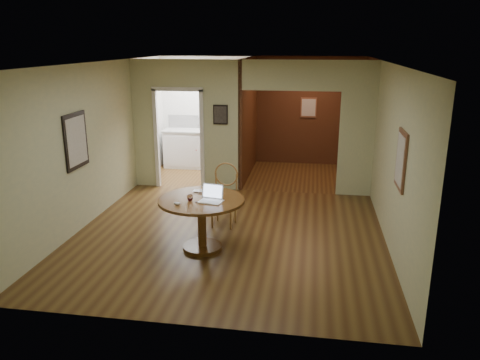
% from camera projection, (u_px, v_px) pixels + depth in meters
% --- Properties ---
extents(floor, '(5.00, 5.00, 0.00)m').
position_uv_depth(floor, '(228.00, 237.00, 7.57)').
color(floor, '#472C14').
rests_on(floor, ground).
extents(room_shell, '(5.20, 7.50, 5.00)m').
position_uv_depth(room_shell, '(232.00, 125.00, 10.21)').
color(room_shell, silver).
rests_on(room_shell, ground).
extents(dining_table, '(1.28, 1.28, 0.80)m').
position_uv_depth(dining_table, '(202.00, 212.00, 6.97)').
color(dining_table, brown).
rests_on(dining_table, ground).
extents(chair, '(0.49, 0.49, 1.07)m').
position_uv_depth(chair, '(225.00, 191.00, 7.95)').
color(chair, olive).
rests_on(chair, ground).
extents(open_laptop, '(0.36, 0.34, 0.23)m').
position_uv_depth(open_laptop, '(212.00, 197.00, 6.82)').
color(open_laptop, white).
rests_on(open_laptop, dining_table).
extents(closed_laptop, '(0.30, 0.19, 0.02)m').
position_uv_depth(closed_laptop, '(202.00, 192.00, 7.18)').
color(closed_laptop, silver).
rests_on(closed_laptop, dining_table).
extents(mouse, '(0.11, 0.08, 0.04)m').
position_uv_depth(mouse, '(177.00, 204.00, 6.65)').
color(mouse, white).
rests_on(mouse, dining_table).
extents(wine_glass, '(0.09, 0.09, 0.10)m').
position_uv_depth(wine_glass, '(190.00, 197.00, 6.82)').
color(wine_glass, white).
rests_on(wine_glass, dining_table).
extents(pen, '(0.14, 0.06, 0.01)m').
position_uv_depth(pen, '(200.00, 202.00, 6.78)').
color(pen, '#0B1651').
rests_on(pen, dining_table).
extents(kitchen_cabinet, '(2.06, 0.60, 0.94)m').
position_uv_depth(kitchen_cabinet, '(205.00, 149.00, 11.62)').
color(kitchen_cabinet, white).
rests_on(kitchen_cabinet, ground).
extents(grocery_bag, '(0.31, 0.29, 0.26)m').
position_uv_depth(grocery_bag, '(228.00, 126.00, 11.36)').
color(grocery_bag, '#C4AD90').
rests_on(grocery_bag, kitchen_cabinet).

